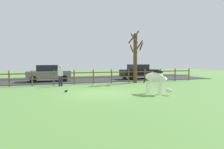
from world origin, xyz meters
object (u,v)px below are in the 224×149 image
object	(u,v)px
bare_tree	(135,56)
visitor_near_fence	(60,75)
parked_car_grey	(48,73)
parked_car_black	(139,71)
zebra	(156,79)
crow_on_grass	(66,91)

from	to	relation	value
bare_tree	visitor_near_fence	distance (m)	6.82
parked_car_grey	visitor_near_fence	xyz separation A→B (m)	(0.89, -3.81, 0.06)
parked_car_black	visitor_near_fence	xyz separation A→B (m)	(-8.47, -3.57, 0.06)
parked_car_grey	bare_tree	bearing A→B (deg)	-23.97
zebra	parked_car_black	bearing A→B (deg)	70.80
parked_car_grey	crow_on_grass	bearing A→B (deg)	-82.23
crow_on_grass	visitor_near_fence	world-z (taller)	visitor_near_fence
bare_tree	visitor_near_fence	size ratio (longest dim) A/B	2.92
visitor_near_fence	zebra	bearing A→B (deg)	-45.75
crow_on_grass	parked_car_grey	size ratio (longest dim) A/B	0.05
bare_tree	visitor_near_fence	bearing A→B (deg)	-175.99
zebra	crow_on_grass	distance (m)	5.61
bare_tree	visitor_near_fence	xyz separation A→B (m)	(-6.64, -0.47, -1.51)
parked_car_grey	parked_car_black	bearing A→B (deg)	-1.51
zebra	crow_on_grass	world-z (taller)	zebra
parked_car_black	bare_tree	bearing A→B (deg)	-120.57
bare_tree	visitor_near_fence	world-z (taller)	bare_tree
crow_on_grass	zebra	bearing A→B (deg)	-20.17
parked_car_grey	visitor_near_fence	bearing A→B (deg)	-76.84
zebra	parked_car_black	size ratio (longest dim) A/B	0.41
bare_tree	crow_on_grass	world-z (taller)	bare_tree
zebra	parked_car_grey	distance (m)	11.17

